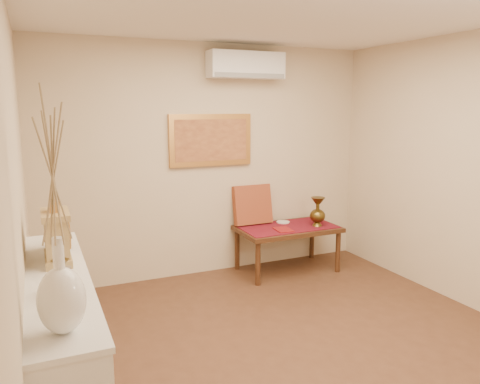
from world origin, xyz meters
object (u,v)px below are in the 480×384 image
brass_urn_tall (318,208)px  mantel_clock (57,236)px  display_ledge (62,350)px  wooden_chest (56,233)px  low_table (287,232)px  white_vase (55,212)px

brass_urn_tall → mantel_clock: size_ratio=1.05×
display_ledge → mantel_clock: (0.03, 0.27, 0.66)m
display_ledge → wooden_chest: 0.82m
brass_urn_tall → wooden_chest: bearing=-158.0°
brass_urn_tall → mantel_clock: bearing=-153.6°
display_ledge → wooden_chest: size_ratio=8.28×
mantel_clock → low_table: bearing=31.3°
brass_urn_tall → white_vase: bearing=-139.9°
wooden_chest → low_table: wooden_chest is taller
display_ledge → white_vase: bearing=-90.4°
white_vase → wooden_chest: (0.04, 1.33, -0.44)m
wooden_chest → mantel_clock: bearing=-91.0°
mantel_clock → low_table: mantel_clock is taller
white_vase → mantel_clock: size_ratio=2.73×
white_vase → wooden_chest: bearing=88.4°
brass_urn_tall → display_ledge: 3.50m
display_ledge → mantel_clock: bearing=84.4°
mantel_clock → low_table: size_ratio=0.34×
white_vase → display_ledge: size_ratio=0.55×
low_table → brass_urn_tall: bearing=-19.7°
white_vase → wooden_chest: white_vase is taller
display_ledge → brass_urn_tall: bearing=30.2°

